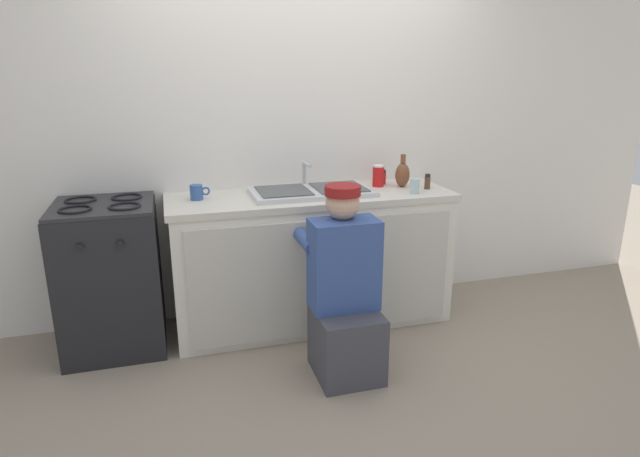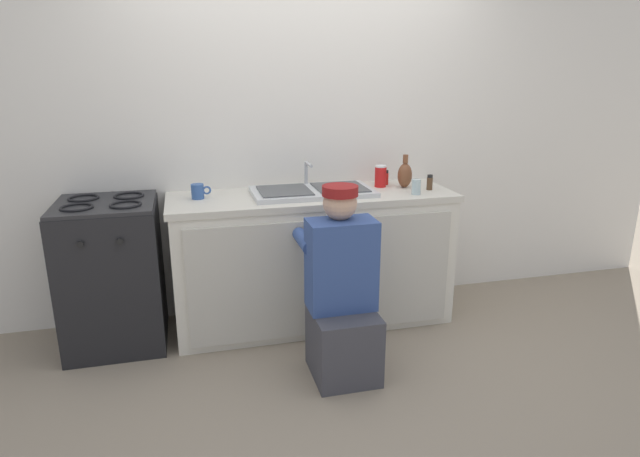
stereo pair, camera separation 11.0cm
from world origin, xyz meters
name	(u,v)px [view 1 (the left image)]	position (x,y,z in m)	size (l,w,h in m)	color
ground_plane	(324,338)	(0.00, 0.00, 0.00)	(12.00, 12.00, 0.00)	gray
back_wall	(298,137)	(0.00, 0.65, 1.25)	(6.00, 0.10, 2.50)	silver
counter_cabinet	(312,262)	(0.00, 0.29, 0.44)	(1.86, 0.62, 0.87)	silver
countertop	(312,197)	(0.00, 0.30, 0.89)	(1.90, 0.62, 0.04)	beige
sink_double_basin	(311,191)	(0.00, 0.30, 0.93)	(0.80, 0.44, 0.19)	silver
stove_range	(111,276)	(-1.30, 0.30, 0.47)	(0.60, 0.62, 0.95)	black
plumber_person	(345,299)	(0.00, -0.40, 0.46)	(0.42, 0.61, 1.10)	#3F3F47
coffee_mug	(197,192)	(-0.74, 0.35, 0.96)	(0.13, 0.08, 0.09)	#335699
vase_decorative	(402,174)	(0.67, 0.34, 1.01)	(0.10, 0.10, 0.23)	brown
soda_cup_red	(378,176)	(0.51, 0.40, 0.99)	(0.08, 0.08, 0.15)	red
spice_bottle_red	(383,177)	(0.58, 0.46, 0.97)	(0.04, 0.04, 0.10)	red
spice_bottle_pepper	(427,182)	(0.81, 0.22, 0.97)	(0.04, 0.04, 0.10)	#513823
water_glass	(415,186)	(0.66, 0.12, 0.97)	(0.06, 0.06, 0.10)	#ADC6CC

